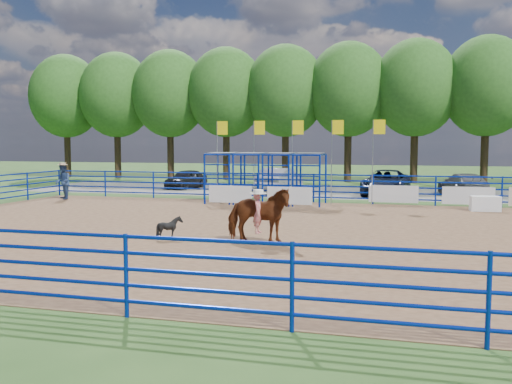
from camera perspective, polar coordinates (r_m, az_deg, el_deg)
ground at (r=19.82m, az=0.96°, el=-4.03°), size 120.00×120.00×0.00m
arena_dirt at (r=19.82m, az=0.96°, el=-4.00°), size 30.00×20.00×0.02m
gravel_strip at (r=36.42m, az=7.60°, el=0.06°), size 40.00×10.00×0.01m
announcer_table at (r=27.59m, az=21.94°, el=-1.09°), size 1.33×0.73×0.68m
horse_and_rider at (r=17.48m, az=0.22°, el=-2.16°), size 2.08×1.00×2.27m
calf at (r=18.37m, az=-8.63°, el=-3.56°), size 0.72×0.65×0.75m
spectator_cowboy at (r=32.63m, az=-18.75°, el=1.02°), size 1.17×1.16×1.96m
car_a at (r=38.75m, az=-6.99°, el=1.33°), size 2.06×3.95×1.29m
car_b at (r=35.37m, az=2.37°, el=1.20°), size 2.18×4.77×1.52m
car_c at (r=34.41m, az=12.88°, el=0.94°), size 2.88×5.50×1.48m
car_d at (r=34.80m, az=20.03°, el=0.69°), size 2.93×4.92×1.34m
perimeter_fence at (r=19.72m, az=0.97°, el=-1.88°), size 30.10×20.10×1.50m
chute_assembly at (r=28.67m, az=1.66°, el=1.30°), size 19.32×2.41×4.20m
treeline at (r=45.44m, az=9.26°, el=10.52°), size 56.40×6.40×11.24m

